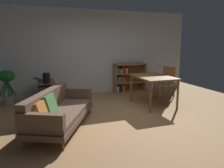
# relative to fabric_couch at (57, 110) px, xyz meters

# --- Properties ---
(ground_plane) EXTENTS (8.16, 8.16, 0.00)m
(ground_plane) POSITION_rel_fabric_couch_xyz_m (1.44, 0.01, -0.36)
(ground_plane) COLOR #A87A4C
(back_wall_panel) EXTENTS (6.80, 0.10, 2.70)m
(back_wall_panel) POSITION_rel_fabric_couch_xyz_m (1.44, 2.71, 0.99)
(back_wall_panel) COLOR silver
(back_wall_panel) RESTS_ON ground_plane
(fabric_couch) EXTENTS (1.64, 2.19, 0.73)m
(fabric_couch) POSITION_rel_fabric_couch_xyz_m (0.00, 0.00, 0.00)
(fabric_couch) COLOR brown
(fabric_couch) RESTS_ON ground_plane
(media_console) EXTENTS (0.44, 1.10, 0.63)m
(media_console) POSITION_rel_fabric_couch_xyz_m (-0.10, 1.83, -0.04)
(media_console) COLOR #56351E
(media_console) RESTS_ON ground_plane
(open_laptop) EXTENTS (0.48, 0.38, 0.07)m
(open_laptop) POSITION_rel_fabric_couch_xyz_m (-0.18, 2.09, 0.29)
(open_laptop) COLOR #333338
(open_laptop) RESTS_ON media_console
(desk_speaker) EXTENTS (0.18, 0.18, 0.27)m
(desk_speaker) POSITION_rel_fabric_couch_xyz_m (-0.10, 1.59, 0.40)
(desk_speaker) COLOR black
(desk_speaker) RESTS_ON media_console
(potted_floor_plant) EXTENTS (0.46, 0.43, 0.95)m
(potted_floor_plant) POSITION_rel_fabric_couch_xyz_m (-1.10, 2.06, 0.27)
(potted_floor_plant) COLOR #9E9389
(potted_floor_plant) RESTS_ON ground_plane
(dining_table) EXTENTS (0.88, 1.22, 0.79)m
(dining_table) POSITION_rel_fabric_couch_xyz_m (2.59, 0.74, 0.35)
(dining_table) COLOR brown
(dining_table) RESTS_ON ground_plane
(dining_chair_near) EXTENTS (0.61, 0.61, 0.94)m
(dining_chair_near) POSITION_rel_fabric_couch_xyz_m (3.47, 1.38, 0.17)
(dining_chair_near) COLOR brown
(dining_chair_near) RESTS_ON ground_plane
(bookshelf) EXTENTS (1.13, 0.32, 0.96)m
(bookshelf) POSITION_rel_fabric_couch_xyz_m (2.60, 2.52, 0.12)
(bookshelf) COLOR olive
(bookshelf) RESTS_ON ground_plane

